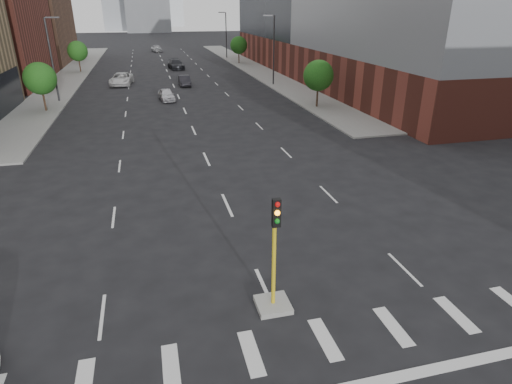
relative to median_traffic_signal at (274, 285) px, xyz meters
name	(u,v)px	position (x,y,z in m)	size (l,w,h in m)	color
sidewalk_left_far	(74,73)	(-15.00, 65.03, -0.90)	(5.00, 92.00, 0.15)	gray
sidewalk_right_far	(251,67)	(15.00, 65.03, -0.90)	(5.00, 92.00, 0.15)	gray
building_left_far_b	(10,27)	(-27.50, 83.03, 5.53)	(20.00, 24.00, 13.00)	brown
building_right_main	(369,0)	(29.50, 51.03, 10.03)	(24.00, 70.00, 22.00)	brown
median_traffic_signal	(274,285)	(0.00, 0.00, 0.00)	(1.20, 1.20, 4.40)	#999993
streetlight_right_a	(273,47)	(13.41, 46.03, 4.04)	(1.60, 0.22, 9.07)	#2D2D30
streetlight_right_b	(226,33)	(13.41, 81.03, 4.04)	(1.60, 0.22, 9.07)	#2D2D30
streetlight_left	(52,57)	(-13.41, 41.03, 4.04)	(1.60, 0.22, 9.07)	#2D2D30
tree_left_near	(40,79)	(-14.00, 36.03, 2.42)	(3.20, 3.20, 4.85)	#382619
tree_left_far	(78,51)	(-14.00, 66.03, 2.42)	(3.20, 3.20, 4.85)	#382619
tree_right_near	(318,76)	(14.00, 31.03, 2.42)	(3.20, 3.20, 4.85)	#382619
tree_right_far	(239,45)	(14.00, 71.03, 2.42)	(3.20, 3.20, 4.85)	#382619
car_near_left	(167,95)	(-1.50, 38.87, -0.29)	(1.62, 4.03, 1.37)	silver
car_mid_right	(184,81)	(1.50, 48.63, -0.29)	(1.44, 4.13, 1.36)	black
car_far_left	(121,79)	(-6.94, 51.40, -0.16)	(2.71, 5.89, 1.64)	silver
car_deep_right	(176,64)	(1.72, 66.27, -0.17)	(2.26, 5.56, 1.61)	black
car_distant	(157,48)	(-0.36, 98.41, -0.14)	(1.96, 4.87, 1.66)	#9E9FA3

